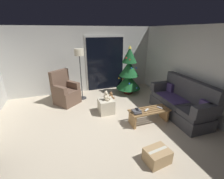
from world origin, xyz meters
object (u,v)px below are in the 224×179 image
(christmas_tree, at_px, (129,73))
(cardboard_box_taped_mid_floor, at_px, (157,156))
(couch, at_px, (181,103))
(cell_phone, at_px, (137,109))
(teddy_bear_chestnut_by_tree, at_px, (111,96))
(floor_lamp, at_px, (79,57))
(armchair, at_px, (65,92))
(remote_white, at_px, (147,110))
(coffee_table, at_px, (149,114))
(teddy_bear_cream, at_px, (106,96))
(book_stack, at_px, (137,111))
(remote_silver, at_px, (160,108))
(ottoman, at_px, (106,106))

(christmas_tree, distance_m, cardboard_box_taped_mid_floor, 3.48)
(couch, relative_size, cell_phone, 13.64)
(christmas_tree, height_order, teddy_bear_chestnut_by_tree, christmas_tree)
(couch, height_order, teddy_bear_chestnut_by_tree, couch)
(cardboard_box_taped_mid_floor, bearing_deg, floor_lamp, 105.04)
(cell_phone, height_order, armchair, armchair)
(couch, distance_m, cardboard_box_taped_mid_floor, 2.07)
(remote_white, relative_size, teddy_bear_chestnut_by_tree, 0.55)
(couch, relative_size, christmas_tree, 1.06)
(coffee_table, relative_size, teddy_bear_chestnut_by_tree, 3.86)
(teddy_bear_cream, bearing_deg, coffee_table, -43.31)
(christmas_tree, relative_size, armchair, 1.64)
(couch, xyz_separation_m, christmas_tree, (-0.73, 2.04, 0.43))
(armchair, relative_size, floor_lamp, 0.63)
(cell_phone, relative_size, cardboard_box_taped_mid_floor, 0.29)
(coffee_table, bearing_deg, floor_lamp, 124.22)
(book_stack, xyz_separation_m, teddy_bear_cream, (-0.54, 0.90, 0.13))
(teddy_bear_cream, bearing_deg, cardboard_box_taped_mid_floor, -80.02)
(remote_silver, relative_size, cell_phone, 1.08)
(book_stack, bearing_deg, coffee_table, 3.40)
(remote_white, height_order, teddy_bear_cream, teddy_bear_cream)
(couch, bearing_deg, teddy_bear_chestnut_by_tree, 132.36)
(coffee_table, distance_m, ottoman, 1.29)
(remote_white, xyz_separation_m, ottoman, (-0.85, 0.88, -0.18))
(remote_silver, height_order, teddy_bear_chestnut_by_tree, remote_silver)
(remote_silver, height_order, christmas_tree, christmas_tree)
(cell_phone, bearing_deg, coffee_table, 12.51)
(couch, bearing_deg, floor_lamp, 140.16)
(couch, relative_size, armchair, 1.74)
(remote_silver, bearing_deg, teddy_bear_chestnut_by_tree, -91.87)
(couch, relative_size, coffee_table, 1.79)
(armchair, xyz_separation_m, teddy_bear_chestnut_by_tree, (1.56, -0.20, -0.28))
(remote_silver, distance_m, christmas_tree, 2.12)
(coffee_table, relative_size, remote_white, 7.05)
(floor_lamp, bearing_deg, couch, -39.84)
(floor_lamp, bearing_deg, coffee_table, -55.78)
(cell_phone, bearing_deg, teddy_bear_chestnut_by_tree, 106.54)
(teddy_bear_cream, bearing_deg, remote_white, -46.01)
(ottoman, bearing_deg, coffee_table, -43.31)
(remote_silver, xyz_separation_m, ottoman, (-1.26, 0.89, -0.18))
(remote_white, height_order, cell_phone, cell_phone)
(coffee_table, bearing_deg, remote_silver, -0.83)
(remote_white, relative_size, teddy_bear_cream, 0.55)
(cardboard_box_taped_mid_floor, bearing_deg, coffee_table, 65.26)
(cell_phone, height_order, christmas_tree, christmas_tree)
(ottoman, xyz_separation_m, teddy_bear_cream, (0.01, -0.01, 0.33))
(remote_white, relative_size, book_stack, 0.67)
(remote_white, height_order, teddy_bear_chestnut_by_tree, remote_white)
(couch, bearing_deg, coffee_table, -177.88)
(book_stack, distance_m, christmas_tree, 2.26)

